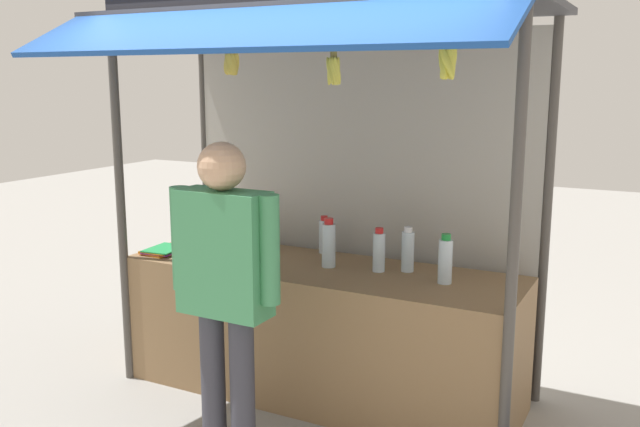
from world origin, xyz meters
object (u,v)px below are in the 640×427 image
Objects in this scene: water_bottle_left at (445,260)px; vendor_person at (225,274)px; banana_bunch_inner_right at (448,62)px; water_bottle_mid_left at (379,251)px; water_bottle_front_left at (408,251)px; banana_bunch_inner_left at (334,70)px; water_bottle_far_right at (324,236)px; banana_bunch_leftmost at (232,63)px; water_bottle_back_right at (264,226)px; magazine_stack_center at (164,250)px; magazine_stack_front_right at (209,247)px; water_bottle_back_left at (329,244)px.

vendor_person is at bearing -132.76° from water_bottle_left.
banana_bunch_inner_right is (0.13, -0.52, 1.13)m from water_bottle_left.
banana_bunch_inner_right reaches higher than water_bottle_mid_left.
water_bottle_front_left is 1.30m from banana_bunch_inner_left.
water_bottle_far_right is at bearing 142.74° from banana_bunch_inner_right.
banana_bunch_inner_left reaches higher than water_bottle_front_left.
water_bottle_front_left is 1.12× the size of banana_bunch_leftmost.
water_bottle_back_right is 0.47m from water_bottle_far_right.
magazine_stack_center is (-1.67, -0.33, -0.12)m from water_bottle_front_left.
water_bottle_back_right is 2.10m from banana_bunch_inner_right.
vendor_person is (0.23, -0.45, -1.09)m from banana_bunch_leftmost.
water_bottle_left is 1.07× the size of water_bottle_mid_left.
water_bottle_left is 1.02m from water_bottle_far_right.
magazine_stack_front_right is 1.19m from vendor_person.
water_bottle_back_left is at bearing -164.74° from water_bottle_front_left.
magazine_stack_front_right is (-1.22, -0.12, -0.09)m from water_bottle_mid_left.
water_bottle_back_right reaches higher than magazine_stack_center.
water_bottle_far_right is at bearing 27.18° from magazine_stack_center.
water_bottle_back_right is 1.66m from banana_bunch_inner_left.
water_bottle_mid_left is 1.12m from vendor_person.
vendor_person is at bearing -156.43° from banana_bunch_inner_right.
water_bottle_back_left is at bearing 4.86° from magazine_stack_front_right.
water_bottle_front_left is 1.27m from vendor_person.
water_bottle_mid_left is at bearing 39.97° from banana_bunch_leftmost.
water_bottle_back_right is 1.38m from vendor_person.
banana_bunch_leftmost reaches higher than magazine_stack_front_right.
water_bottle_back_left is at bearing 179.42° from water_bottle_left.
water_bottle_left is 1.14× the size of water_bottle_far_right.
water_bottle_left is at bearing -18.22° from water_bottle_far_right.
water_bottle_mid_left is at bearing 5.86° from magazine_stack_front_right.
magazine_stack_front_right is (-0.89, -0.08, -0.11)m from water_bottle_back_left.
water_bottle_back_right reaches higher than water_bottle_mid_left.
water_bottle_back_left reaches higher than magazine_stack_front_right.
water_bottle_back_left is 1.03× the size of magazine_stack_center.
water_bottle_back_left reaches higher than water_bottle_far_right.
water_bottle_front_left is 1.57m from banana_bunch_leftmost.
water_bottle_back_right is at bearing 156.58° from water_bottle_back_left.
water_bottle_left is 1.32m from vendor_person.
water_bottle_left is 0.98× the size of banana_bunch_inner_left.
water_bottle_back_left is 1.54m from banana_bunch_inner_right.
magazine_stack_front_right is 1.74m from banana_bunch_inner_left.
banana_bunch_inner_left is at bearing -12.47° from magazine_stack_center.
magazine_stack_front_right is 1.05× the size of banana_bunch_inner_left.
magazine_stack_front_right is at bearing 165.90° from banana_bunch_inner_right.
water_bottle_mid_left is (-0.45, 0.06, -0.01)m from water_bottle_left.
water_bottle_back_left is at bearing 118.94° from banana_bunch_inner_left.
magazine_stack_front_right is 0.18× the size of vendor_person.
banana_bunch_inner_right is at bearing -57.46° from water_bottle_front_left.
banana_bunch_inner_right reaches higher than magazine_stack_center.
magazine_stack_center is at bearing 158.58° from banana_bunch_leftmost.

